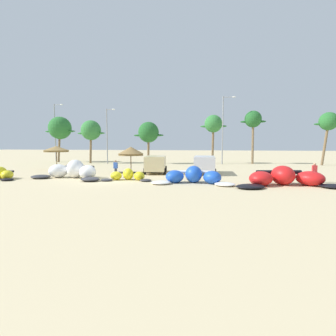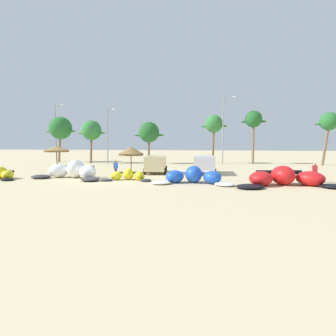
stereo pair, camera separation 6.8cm
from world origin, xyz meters
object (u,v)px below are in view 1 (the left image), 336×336
Objects in this scene: beach_umbrella_middle at (131,151)px; kite_center at (193,177)px; palm_left at (91,131)px; lamppost_west_center at (108,133)px; kite_left_of_center at (128,176)px; lamppost_east_center at (224,127)px; beach_umbrella_near_van at (56,149)px; person_near_kites at (314,173)px; kite_right_of_center at (285,178)px; lamppost_west at (56,130)px; parked_van at (204,163)px; parked_car_second at (156,163)px; palm_center_left at (213,124)px; kite_left at (73,171)px; palm_leftmost at (60,128)px; palm_center_right at (253,120)px; palm_right_of_gap at (328,122)px; palm_left_of_gap at (149,133)px; person_by_umbrellas at (116,169)px.

kite_center is at bearing -41.71° from beach_umbrella_middle.
palm_left is 3.40m from lamppost_west_center.
kite_left_of_center is 23.43m from lamppost_east_center.
beach_umbrella_near_van is 27.96m from person_near_kites.
kite_right_of_center is 0.81× the size of lamppost_west.
palm_left is at bearing 167.40° from lamppost_west_center.
beach_umbrella_near_van is 18.19m from parked_van.
parked_car_second is at bearing 81.62° from kite_left_of_center.
person_near_kites is 0.20× the size of palm_center_left.
kite_left is 19.30m from lamppost_west_center.
parked_car_second is (-4.85, 6.97, 0.57)m from kite_center.
kite_left_of_center is 0.43× the size of lamppost_west.
palm_leftmost is at bearing 141.29° from beach_umbrella_middle.
parked_car_second is 3.04× the size of person_near_kites.
palm_center_left reaches higher than beach_umbrella_middle.
beach_umbrella_middle is at bearing -130.79° from palm_center_right.
palm_center_right is 1.07× the size of palm_right_of_gap.
palm_leftmost reaches higher than kite_left_of_center.
lamppost_west reaches higher than kite_left_of_center.
beach_umbrella_middle reaches higher than kite_left.
palm_left is at bearing 142.87° from kite_right_of_center.
palm_center_left is 0.76× the size of lamppost_west.
palm_right_of_gap is 33.60m from lamppost_west_center.
palm_left is (-8.04, 18.95, 4.75)m from kite_left.
palm_left_of_gap is at bearing -168.86° from palm_center_right.
lamppost_west_center reaches higher than person_by_umbrellas.
kite_left_of_center is 31.23m from lamppost_west.
person_by_umbrellas is at bearing -111.51° from palm_center_left.
kite_left is at bearing -52.85° from lamppost_west.
palm_left_of_gap is at bearing 10.90° from lamppost_west_center.
palm_center_right is (-2.63, 21.32, 6.13)m from person_near_kites.
parked_van is (11.50, 6.48, 0.45)m from kite_left.
kite_left is 25.56m from lamppost_east_center.
kite_left_of_center is 2.46m from person_by_umbrellas.
kite_left_of_center is at bearing 172.80° from kite_center.
palm_leftmost reaches higher than person_by_umbrellas.
palm_center_right is (12.65, 22.86, 6.57)m from kite_left_of_center.
person_near_kites is (14.36, -4.71, -0.27)m from parked_car_second.
person_near_kites reaches higher than kite_center.
lamppost_west_center is at bearing -170.97° from lamppost_east_center.
beach_umbrella_near_van is 0.29× the size of lamppost_east_center.
kite_center is 4.19× the size of person_by_umbrellas.
lamppost_west is (-21.72, 21.78, 5.36)m from kite_left_of_center.
parked_car_second is 26.02m from palm_leftmost.
beach_umbrella_near_van reaches higher than person_near_kites.
palm_center_right is 0.96× the size of lamppost_west_center.
palm_center_left is at bearing 3.88° from palm_leftmost.
kite_center is 1.39× the size of parked_van.
beach_umbrella_middle is 4.68m from person_by_umbrellas.
palm_right_of_gap reaches higher than person_by_umbrellas.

